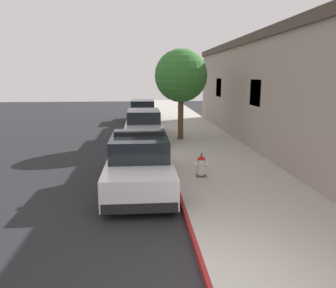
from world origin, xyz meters
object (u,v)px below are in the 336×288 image
at_px(parked_car_silver_ahead, 144,126).
at_px(street_tree, 181,76).
at_px(parked_car_dark_far, 143,111).
at_px(police_cruiser, 140,163).
at_px(fire_hydrant, 201,166).

relative_size(parked_car_silver_ahead, street_tree, 1.09).
height_order(parked_car_silver_ahead, parked_car_dark_far, same).
distance_m(police_cruiser, fire_hydrant, 1.99).
bearing_deg(street_tree, police_cruiser, -106.74).
bearing_deg(parked_car_dark_far, parked_car_silver_ahead, -89.84).
height_order(parked_car_dark_far, street_tree, street_tree).
relative_size(police_cruiser, parked_car_silver_ahead, 1.00).
height_order(police_cruiser, fire_hydrant, police_cruiser).
distance_m(parked_car_silver_ahead, parked_car_dark_far, 7.20).
bearing_deg(police_cruiser, fire_hydrant, 11.72).
distance_m(police_cruiser, street_tree, 7.54).
xyz_separation_m(parked_car_dark_far, fire_hydrant, (1.76, -14.23, -0.24)).
bearing_deg(police_cruiser, parked_car_silver_ahead, 88.52).
bearing_deg(parked_car_dark_far, police_cruiser, -90.67).
distance_m(police_cruiser, parked_car_silver_ahead, 7.43).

